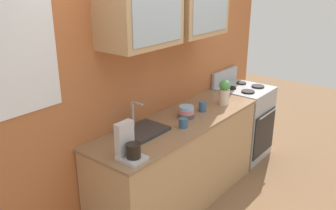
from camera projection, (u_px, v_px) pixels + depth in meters
The scene contains 10 objects.
ground_plane at pixel (178, 201), 3.76m from camera, with size 10.00×10.00×0.00m, color brown.
back_wall_unit at pixel (153, 48), 3.40m from camera, with size 3.94×0.49×2.87m.
counter at pixel (179, 162), 3.61m from camera, with size 1.99×0.63×0.90m.
stove_range at pixel (242, 121), 4.57m from camera, with size 0.58×0.65×1.08m.
sink_faucet at pixel (143, 130), 3.20m from camera, with size 0.40×0.31×0.27m.
bowl_stack at pixel (186, 112), 3.52m from camera, with size 0.16×0.16×0.11m.
vase at pixel (224, 92), 3.83m from camera, with size 0.12×0.12×0.27m.
cup_near_sink at pixel (183, 123), 3.29m from camera, with size 0.12×0.08×0.09m.
cup_near_bowls at pixel (203, 106), 3.67m from camera, with size 0.12×0.08×0.10m.
coffee_maker at pixel (129, 146), 2.71m from camera, with size 0.17×0.20×0.29m.
Camera 1 is at (-2.55, -1.91, 2.23)m, focal length 38.98 mm.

